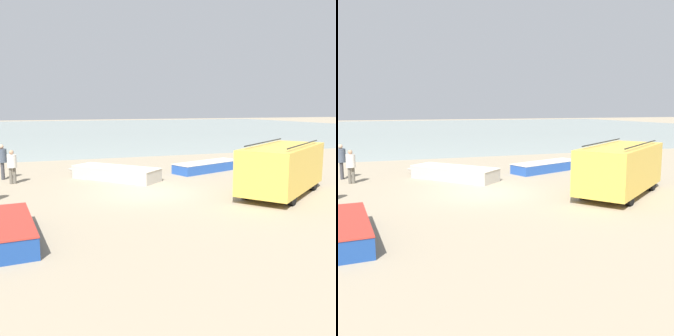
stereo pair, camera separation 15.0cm
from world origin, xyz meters
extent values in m
plane|color=gray|center=(0.00, 0.00, 0.00)|extent=(200.00, 200.00, 0.00)
cube|color=#99A89E|center=(0.00, 52.00, 0.00)|extent=(120.00, 80.00, 0.01)
cube|color=gold|center=(5.35, -2.25, 1.18)|extent=(5.57, 4.90, 1.79)
cube|color=black|center=(7.55, -0.62, 0.68)|extent=(1.24, 1.61, 0.81)
cube|color=#1E232D|center=(7.48, -0.66, 1.71)|extent=(1.15, 1.52, 0.57)
cylinder|color=black|center=(6.14, -0.52, 0.38)|extent=(0.74, 0.63, 0.75)
cylinder|color=black|center=(7.24, -2.00, 0.38)|extent=(0.74, 0.63, 0.75)
cylinder|color=black|center=(3.47, -2.51, 0.38)|extent=(0.74, 0.63, 0.75)
cylinder|color=black|center=(4.57, -3.99, 0.38)|extent=(0.74, 0.63, 0.75)
cylinder|color=black|center=(4.86, -1.59, 2.19)|extent=(3.56, 2.67, 0.05)
cylinder|color=black|center=(5.84, -2.91, 2.19)|extent=(3.56, 2.67, 0.05)
cube|color=#ADA89E|center=(-0.54, 3.47, 0.32)|extent=(4.13, 4.37, 0.63)
cone|color=#ADA89E|center=(-2.39, 5.52, 0.32)|extent=(1.11, 1.14, 0.60)
cube|color=silver|center=(-0.54, 3.47, 0.57)|extent=(1.15, 1.06, 0.05)
cube|color=silver|center=(-0.54, 3.47, 0.65)|extent=(4.17, 4.41, 0.04)
cube|color=#234CA3|center=(4.98, 4.32, 0.26)|extent=(4.47, 2.72, 0.52)
cone|color=#234CA3|center=(7.42, 5.23, 0.26)|extent=(1.06, 0.79, 0.50)
cube|color=silver|center=(4.98, 4.32, 0.46)|extent=(0.61, 1.19, 0.05)
cube|color=silver|center=(4.98, 4.32, 0.54)|extent=(4.51, 2.74, 0.04)
cube|color=navy|center=(-5.38, -4.64, 0.29)|extent=(1.57, 3.81, 0.58)
cone|color=navy|center=(-5.56, -2.38, 0.29)|extent=(0.61, 0.86, 0.55)
cube|color=#B22D23|center=(-5.38, -4.64, 0.51)|extent=(1.17, 0.30, 0.05)
cube|color=#B22D23|center=(-5.38, -4.64, 0.60)|extent=(1.58, 3.85, 0.04)
cylinder|color=#38383D|center=(-6.00, 5.65, 0.44)|extent=(0.16, 0.16, 0.88)
cylinder|color=#38383D|center=(-6.00, 5.47, 0.44)|extent=(0.16, 0.16, 0.88)
cylinder|color=#424C5B|center=(-6.00, 5.56, 1.23)|extent=(0.48, 0.48, 0.70)
sphere|color=tan|center=(-6.00, 5.56, 1.69)|extent=(0.24, 0.24, 0.24)
cylinder|color=#5B564C|center=(-5.57, 4.11, 0.40)|extent=(0.15, 0.15, 0.80)
cylinder|color=#5B564C|center=(-5.40, 4.13, 0.40)|extent=(0.15, 0.15, 0.80)
cylinder|color=silver|center=(-5.48, 4.12, 1.12)|extent=(0.43, 0.43, 0.63)
sphere|color=tan|center=(-5.48, 4.12, 1.54)|extent=(0.22, 0.22, 0.22)
camera|label=1|loc=(-4.76, -16.02, 3.70)|focal=42.00mm
camera|label=2|loc=(-4.62, -16.07, 3.70)|focal=42.00mm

